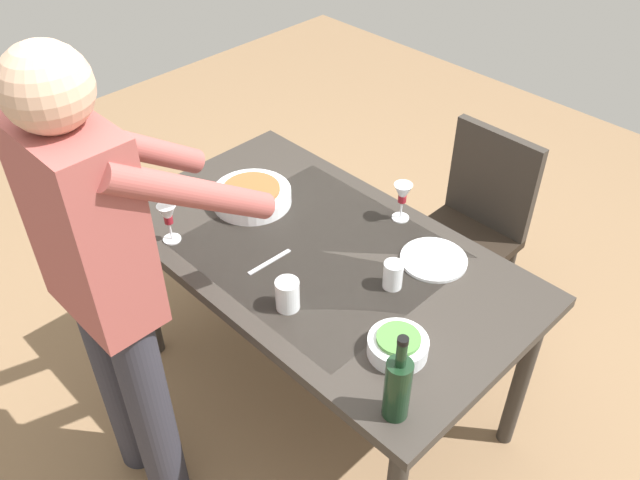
{
  "coord_description": "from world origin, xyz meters",
  "views": [
    {
      "loc": [
        -1.25,
        1.23,
        2.27
      ],
      "look_at": [
        0.0,
        0.0,
        0.82
      ],
      "focal_mm": 37.23,
      "sensor_mm": 36.0,
      "label": 1
    }
  ],
  "objects_px": {
    "dining_table": "(320,269)",
    "wine_glass_right": "(168,216)",
    "chair_near": "(473,221)",
    "wine_bottle": "(398,387)",
    "wine_glass_left": "(402,195)",
    "dinner_plate_near": "(434,260)",
    "water_cup_near_right": "(287,295)",
    "water_cup_near_left": "(393,275)",
    "serving_bowl_pasta": "(252,195)",
    "side_bowl_salad": "(398,345)",
    "person_server": "(108,281)"
  },
  "relations": [
    {
      "from": "chair_near",
      "to": "wine_glass_left",
      "type": "distance_m",
      "value": 0.58
    },
    {
      "from": "wine_bottle",
      "to": "water_cup_near_right",
      "type": "distance_m",
      "value": 0.51
    },
    {
      "from": "wine_glass_right",
      "to": "dining_table",
      "type": "bearing_deg",
      "value": -141.37
    },
    {
      "from": "person_server",
      "to": "dinner_plate_near",
      "type": "height_order",
      "value": "person_server"
    },
    {
      "from": "wine_glass_left",
      "to": "wine_glass_right",
      "type": "relative_size",
      "value": 1.0
    },
    {
      "from": "chair_near",
      "to": "side_bowl_salad",
      "type": "relative_size",
      "value": 5.06
    },
    {
      "from": "chair_near",
      "to": "person_server",
      "type": "xyz_separation_m",
      "value": [
        0.29,
        1.49,
        0.43
      ]
    },
    {
      "from": "chair_near",
      "to": "dinner_plate_near",
      "type": "relative_size",
      "value": 3.96
    },
    {
      "from": "wine_glass_left",
      "to": "serving_bowl_pasta",
      "type": "relative_size",
      "value": 0.5
    },
    {
      "from": "water_cup_near_right",
      "to": "side_bowl_salad",
      "type": "distance_m",
      "value": 0.38
    },
    {
      "from": "wine_glass_right",
      "to": "dinner_plate_near",
      "type": "height_order",
      "value": "wine_glass_right"
    },
    {
      "from": "wine_bottle",
      "to": "wine_glass_left",
      "type": "relative_size",
      "value": 1.96
    },
    {
      "from": "dinner_plate_near",
      "to": "wine_glass_right",
      "type": "bearing_deg",
      "value": 38.25
    },
    {
      "from": "water_cup_near_left",
      "to": "water_cup_near_right",
      "type": "xyz_separation_m",
      "value": [
        0.17,
        0.31,
        0.0
      ]
    },
    {
      "from": "dining_table",
      "to": "wine_glass_right",
      "type": "relative_size",
      "value": 9.87
    },
    {
      "from": "dinner_plate_near",
      "to": "side_bowl_salad",
      "type": "bearing_deg",
      "value": 113.83
    },
    {
      "from": "wine_glass_right",
      "to": "water_cup_near_right",
      "type": "xyz_separation_m",
      "value": [
        -0.54,
        -0.07,
        -0.05
      ]
    },
    {
      "from": "wine_bottle",
      "to": "wine_glass_right",
      "type": "xyz_separation_m",
      "value": [
        1.03,
        0.0,
        -0.01
      ]
    },
    {
      "from": "wine_glass_left",
      "to": "side_bowl_salad",
      "type": "height_order",
      "value": "wine_glass_left"
    },
    {
      "from": "dining_table",
      "to": "side_bowl_salad",
      "type": "xyz_separation_m",
      "value": [
        -0.49,
        0.16,
        0.12
      ]
    },
    {
      "from": "person_server",
      "to": "water_cup_near_right",
      "type": "height_order",
      "value": "person_server"
    },
    {
      "from": "wine_bottle",
      "to": "water_cup_near_right",
      "type": "height_order",
      "value": "wine_bottle"
    },
    {
      "from": "serving_bowl_pasta",
      "to": "side_bowl_salad",
      "type": "distance_m",
      "value": 0.89
    },
    {
      "from": "water_cup_near_right",
      "to": "wine_glass_right",
      "type": "bearing_deg",
      "value": 7.18
    },
    {
      "from": "water_cup_near_left",
      "to": "dinner_plate_near",
      "type": "relative_size",
      "value": 0.42
    },
    {
      "from": "serving_bowl_pasta",
      "to": "side_bowl_salad",
      "type": "bearing_deg",
      "value": 168.36
    },
    {
      "from": "person_server",
      "to": "wine_glass_right",
      "type": "relative_size",
      "value": 11.19
    },
    {
      "from": "water_cup_near_left",
      "to": "person_server",
      "type": "bearing_deg",
      "value": 57.66
    },
    {
      "from": "dining_table",
      "to": "side_bowl_salad",
      "type": "bearing_deg",
      "value": 161.57
    },
    {
      "from": "dining_table",
      "to": "water_cup_near_left",
      "type": "relative_size",
      "value": 15.38
    },
    {
      "from": "person_server",
      "to": "wine_bottle",
      "type": "bearing_deg",
      "value": -155.69
    },
    {
      "from": "dinner_plate_near",
      "to": "dining_table",
      "type": "bearing_deg",
      "value": 37.74
    },
    {
      "from": "wine_bottle",
      "to": "water_cup_near_right",
      "type": "xyz_separation_m",
      "value": [
        0.5,
        -0.07,
        -0.06
      ]
    },
    {
      "from": "chair_near",
      "to": "dining_table",
      "type": "bearing_deg",
      "value": 81.82
    },
    {
      "from": "water_cup_near_left",
      "to": "water_cup_near_right",
      "type": "relative_size",
      "value": 0.91
    },
    {
      "from": "serving_bowl_pasta",
      "to": "chair_near",
      "type": "bearing_deg",
      "value": -122.43
    },
    {
      "from": "person_server",
      "to": "wine_bottle",
      "type": "relative_size",
      "value": 5.71
    },
    {
      "from": "dining_table",
      "to": "water_cup_near_left",
      "type": "xyz_separation_m",
      "value": [
        -0.29,
        -0.04,
        0.13
      ]
    },
    {
      "from": "serving_bowl_pasta",
      "to": "side_bowl_salad",
      "type": "xyz_separation_m",
      "value": [
        -0.87,
        0.18,
        0.0
      ]
    },
    {
      "from": "water_cup_near_right",
      "to": "dinner_plate_near",
      "type": "xyz_separation_m",
      "value": [
        -0.19,
        -0.5,
        -0.05
      ]
    },
    {
      "from": "wine_glass_right",
      "to": "side_bowl_salad",
      "type": "xyz_separation_m",
      "value": [
        -0.9,
        -0.17,
        -0.07
      ]
    },
    {
      "from": "water_cup_near_left",
      "to": "wine_bottle",
      "type": "bearing_deg",
      "value": 131.38
    },
    {
      "from": "person_server",
      "to": "wine_glass_right",
      "type": "height_order",
      "value": "person_server"
    },
    {
      "from": "chair_near",
      "to": "wine_bottle",
      "type": "xyz_separation_m",
      "value": [
        -0.5,
        1.14,
        0.35
      ]
    },
    {
      "from": "water_cup_near_right",
      "to": "dinner_plate_near",
      "type": "height_order",
      "value": "water_cup_near_right"
    },
    {
      "from": "person_server",
      "to": "serving_bowl_pasta",
      "type": "distance_m",
      "value": 0.75
    },
    {
      "from": "wine_glass_left",
      "to": "wine_glass_right",
      "type": "distance_m",
      "value": 0.83
    },
    {
      "from": "person_server",
      "to": "wine_bottle",
      "type": "distance_m",
      "value": 0.87
    },
    {
      "from": "chair_near",
      "to": "side_bowl_salad",
      "type": "bearing_deg",
      "value": 110.97
    },
    {
      "from": "wine_glass_right",
      "to": "water_cup_near_left",
      "type": "height_order",
      "value": "wine_glass_right"
    }
  ]
}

